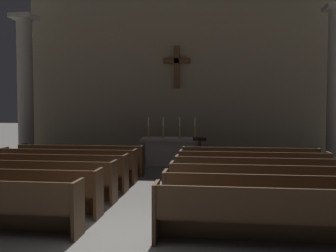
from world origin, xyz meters
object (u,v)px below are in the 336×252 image
(pew_left_row_4, at_px, (51,172))
(candlestick_outer_right, at_px, (195,131))
(pew_left_row_3, at_px, (30,180))
(column_right_third, at_px, (336,89))
(pew_left_row_6, at_px, (81,160))
(pew_right_row_5, at_px, (253,169))
(pew_right_row_4, at_px, (258,176))
(column_left_third, at_px, (25,91))
(pew_right_row_1, at_px, (282,216))
(pew_right_row_2, at_px, (271,199))
(candlestick_inner_right, at_px, (180,131))
(lectern, at_px, (200,155))
(candlestick_outer_left, at_px, (148,131))
(altar, at_px, (171,151))
(pew_left_row_2, at_px, (3,191))
(pew_left_row_5, at_px, (68,165))
(pew_right_row_3, at_px, (264,186))
(candlestick_inner_left, at_px, (163,131))
(pew_right_row_6, at_px, (249,163))

(pew_left_row_4, relative_size, candlestick_outer_right, 5.29)
(pew_left_row_3, height_order, column_right_third, column_right_third)
(pew_left_row_6, relative_size, pew_right_row_5, 1.00)
(column_right_third, distance_m, candlestick_outer_right, 5.23)
(pew_left_row_3, distance_m, pew_right_row_4, 5.30)
(column_left_third, bearing_deg, pew_right_row_5, -24.59)
(pew_right_row_1, bearing_deg, pew_right_row_2, 90.00)
(pew_right_row_1, relative_size, column_left_third, 0.69)
(candlestick_inner_right, height_order, lectern, candlestick_inner_right)
(column_left_third, xyz_separation_m, candlestick_outer_left, (4.99, -0.48, -1.52))
(pew_left_row_3, relative_size, column_left_third, 0.69)
(column_left_third, height_order, candlestick_inner_right, column_left_third)
(pew_right_row_5, bearing_deg, candlestick_outer_right, 117.32)
(column_left_third, bearing_deg, altar, -4.75)
(pew_right_row_2, height_order, lectern, lectern)
(pew_left_row_2, distance_m, altar, 7.18)
(pew_left_row_5, distance_m, pew_right_row_2, 6.16)
(pew_left_row_5, bearing_deg, pew_right_row_3, -23.13)
(pew_right_row_3, xyz_separation_m, pew_right_row_4, (0.00, 1.11, 0.00))
(candlestick_inner_left, height_order, lectern, candlestick_inner_left)
(pew_left_row_6, height_order, candlestick_inner_left, candlestick_inner_left)
(pew_left_row_6, bearing_deg, pew_right_row_1, -46.88)
(pew_right_row_6, xyz_separation_m, candlestick_outer_right, (-1.74, 2.26, 0.78))
(pew_right_row_5, bearing_deg, altar, 127.55)
(pew_right_row_5, relative_size, pew_right_row_6, 1.00)
(lectern, bearing_deg, column_left_third, 166.30)
(pew_right_row_6, height_order, candlestick_outer_right, candlestick_outer_right)
(candlestick_outer_left, xyz_separation_m, candlestick_outer_right, (1.70, 0.00, 0.00))
(pew_left_row_5, relative_size, candlestick_inner_right, 5.29)
(pew_right_row_4, bearing_deg, candlestick_outer_right, 111.25)
(pew_left_row_2, distance_m, pew_left_row_5, 3.32)
(pew_right_row_2, height_order, candlestick_outer_left, candlestick_outer_left)
(column_right_third, xyz_separation_m, candlestick_inner_left, (-6.14, -0.48, -1.52))
(column_right_third, xyz_separation_m, altar, (-5.84, -0.48, -2.24))
(candlestick_inner_right, bearing_deg, lectern, -57.13)
(pew_right_row_4, xyz_separation_m, candlestick_outer_left, (-3.44, 4.48, 0.78))
(pew_left_row_5, height_order, candlestick_outer_right, candlestick_outer_right)
(pew_right_row_4, relative_size, candlestick_inner_left, 5.29)
(candlestick_inner_right, relative_size, candlestick_outer_right, 1.00)
(pew_left_row_5, xyz_separation_m, pew_right_row_4, (5.18, -1.11, 0.00))
(pew_right_row_4, xyz_separation_m, pew_right_row_6, (0.00, 2.21, 0.00))
(pew_right_row_4, xyz_separation_m, pew_right_row_5, (0.00, 1.11, 0.00))
(pew_left_row_3, height_order, lectern, lectern)
(pew_right_row_6, distance_m, column_right_third, 4.83)
(pew_left_row_6, relative_size, candlestick_inner_left, 5.29)
(pew_right_row_2, xyz_separation_m, pew_right_row_5, (0.00, 3.32, 0.00))
(pew_right_row_4, bearing_deg, altar, 120.06)
(pew_right_row_4, height_order, candlestick_outer_right, candlestick_outer_right)
(pew_right_row_4, distance_m, altar, 5.17)
(column_right_third, bearing_deg, pew_left_row_4, -149.50)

